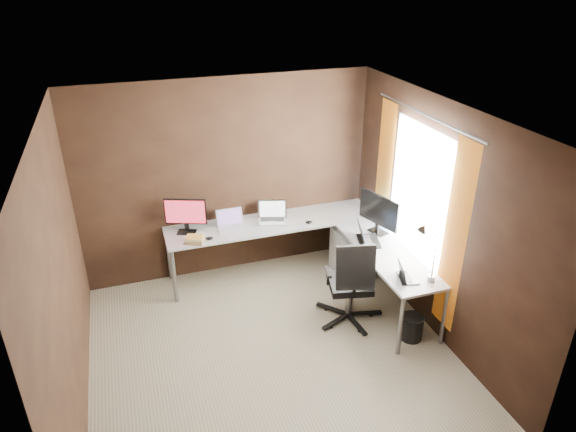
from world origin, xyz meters
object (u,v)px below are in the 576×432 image
(book_stack, at_px, (195,239))
(laptop_black_small, at_px, (406,275))
(drawer_pedestal, at_px, (352,253))
(laptop_white, at_px, (231,223))
(office_chair, at_px, (350,297))
(desk_lamp, at_px, (426,247))
(laptop_silver, at_px, (272,216))
(laptop_black_big, at_px, (366,238))
(monitor_right, at_px, (379,212))
(wastebasket, at_px, (412,327))
(monitor_left, at_px, (186,214))

(book_stack, bearing_deg, laptop_black_small, -36.94)
(drawer_pedestal, distance_m, laptop_white, 1.60)
(office_chair, bearing_deg, desk_lamp, -26.57)
(laptop_silver, height_order, laptop_black_big, laptop_silver)
(drawer_pedestal, distance_m, laptop_silver, 1.13)
(office_chair, bearing_deg, monitor_right, 56.37)
(wastebasket, bearing_deg, drawer_pedestal, 92.89)
(wastebasket, bearing_deg, laptop_black_big, 98.98)
(book_stack, xyz_separation_m, wastebasket, (2.02, -1.54, -0.63))
(wastebasket, bearing_deg, laptop_silver, 119.53)
(laptop_black_big, height_order, laptop_black_small, laptop_black_big)
(laptop_silver, height_order, laptop_black_small, laptop_silver)
(monitor_right, bearing_deg, book_stack, 59.28)
(drawer_pedestal, height_order, laptop_silver, laptop_silver)
(monitor_right, height_order, laptop_silver, monitor_right)
(drawer_pedestal, relative_size, laptop_white, 1.85)
(monitor_left, height_order, office_chair, monitor_left)
(laptop_black_small, distance_m, book_stack, 2.41)
(laptop_white, bearing_deg, wastebasket, -49.03)
(office_chair, bearing_deg, monitor_left, 153.19)
(monitor_left, relative_size, desk_lamp, 0.80)
(laptop_black_small, height_order, desk_lamp, desk_lamp)
(monitor_left, bearing_deg, office_chair, -19.03)
(drawer_pedestal, relative_size, laptop_black_big, 1.52)
(monitor_left, height_order, laptop_white, monitor_left)
(office_chair, bearing_deg, wastebasket, -31.85)
(monitor_left, xyz_separation_m, wastebasket, (2.07, -1.81, -0.84))
(drawer_pedestal, distance_m, laptop_black_big, 0.68)
(office_chair, xyz_separation_m, wastebasket, (0.51, -0.50, -0.17))
(monitor_right, xyz_separation_m, wastebasket, (-0.09, -1.06, -0.87))
(monitor_left, distance_m, office_chair, 2.14)
(laptop_silver, xyz_separation_m, laptop_black_big, (0.87, -0.88, -0.00))
(laptop_silver, relative_size, wastebasket, 1.53)
(desk_lamp, bearing_deg, laptop_black_big, 91.98)
(monitor_left, bearing_deg, laptop_black_big, -4.27)
(monitor_right, height_order, wastebasket, monitor_right)
(monitor_left, bearing_deg, monitor_right, 1.77)
(drawer_pedestal, relative_size, book_stack, 2.15)
(laptop_black_big, distance_m, laptop_black_small, 0.82)
(monitor_right, relative_size, book_stack, 2.08)
(laptop_white, distance_m, laptop_black_big, 1.65)
(office_chair, bearing_deg, laptop_white, 142.28)
(wastebasket, bearing_deg, monitor_left, 138.95)
(monitor_right, distance_m, laptop_black_small, 1.02)
(book_stack, bearing_deg, office_chair, -34.21)
(laptop_silver, xyz_separation_m, book_stack, (-1.01, -0.25, -0.02))
(drawer_pedestal, height_order, desk_lamp, desk_lamp)
(office_chair, bearing_deg, laptop_silver, 124.38)
(laptop_black_big, height_order, desk_lamp, desk_lamp)
(laptop_black_big, xyz_separation_m, office_chair, (-0.36, -0.40, -0.47))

